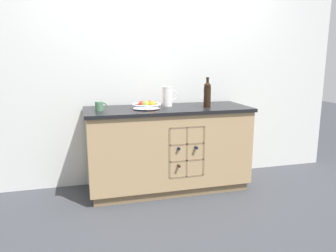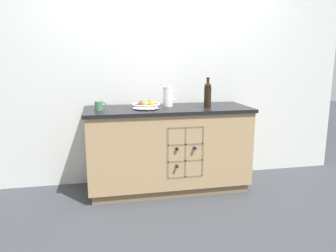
{
  "view_description": "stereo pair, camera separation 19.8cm",
  "coord_description": "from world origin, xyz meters",
  "px_view_note": "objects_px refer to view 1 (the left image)",
  "views": [
    {
      "loc": [
        -0.89,
        -3.26,
        1.39
      ],
      "look_at": [
        0.0,
        0.0,
        0.7
      ],
      "focal_mm": 35.0,
      "sensor_mm": 36.0,
      "label": 1
    },
    {
      "loc": [
        -0.7,
        -3.31,
        1.39
      ],
      "look_at": [
        0.0,
        0.0,
        0.7
      ],
      "focal_mm": 35.0,
      "sensor_mm": 36.0,
      "label": 2
    }
  ],
  "objects_px": {
    "white_pitcher": "(168,96)",
    "standing_wine_bottle": "(207,94)",
    "ceramic_mug": "(100,106)",
    "fruit_bowl": "(147,105)"
  },
  "relations": [
    {
      "from": "white_pitcher",
      "to": "standing_wine_bottle",
      "type": "bearing_deg",
      "value": -24.7
    },
    {
      "from": "fruit_bowl",
      "to": "ceramic_mug",
      "type": "bearing_deg",
      "value": 179.7
    },
    {
      "from": "white_pitcher",
      "to": "ceramic_mug",
      "type": "relative_size",
      "value": 1.8
    },
    {
      "from": "white_pitcher",
      "to": "ceramic_mug",
      "type": "height_order",
      "value": "white_pitcher"
    },
    {
      "from": "ceramic_mug",
      "to": "white_pitcher",
      "type": "bearing_deg",
      "value": 10.43
    },
    {
      "from": "ceramic_mug",
      "to": "standing_wine_bottle",
      "type": "distance_m",
      "value": 1.11
    },
    {
      "from": "fruit_bowl",
      "to": "white_pitcher",
      "type": "height_order",
      "value": "white_pitcher"
    },
    {
      "from": "fruit_bowl",
      "to": "white_pitcher",
      "type": "distance_m",
      "value": 0.3
    },
    {
      "from": "white_pitcher",
      "to": "fruit_bowl",
      "type": "bearing_deg",
      "value": -151.91
    },
    {
      "from": "fruit_bowl",
      "to": "white_pitcher",
      "type": "xyz_separation_m",
      "value": [
        0.25,
        0.14,
        0.07
      ]
    }
  ]
}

